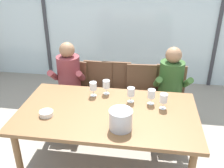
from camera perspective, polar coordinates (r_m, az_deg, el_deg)
ground at (r=3.97m, az=1.37°, el=-7.69°), size 14.00×14.00×0.00m
window_glass_panel at (r=4.82m, az=3.74°, el=15.21°), size 7.11×0.03×2.60m
window_mullion_left at (r=5.18m, az=-14.86°, el=15.21°), size 0.06×0.06×2.60m
window_mullion_right at (r=4.94m, az=23.10°, el=13.51°), size 0.06×0.06×2.60m
hillside_vineyard at (r=7.94m, az=5.61°, el=15.10°), size 13.11×2.40×1.40m
dining_table at (r=2.77m, az=-1.06°, el=-7.38°), size 1.91×1.07×0.76m
chair_near_curtain at (r=3.78m, az=-9.08°, el=-0.69°), size 0.49×0.49×0.90m
chair_left_of_center at (r=3.72m, az=-3.45°, el=-0.83°), size 0.46×0.46×0.90m
chair_center at (r=3.69m, az=0.78°, el=-1.01°), size 0.46×0.46×0.90m
chair_right_of_center at (r=3.62m, az=6.49°, el=-1.72°), size 0.47×0.47×0.90m
chair_near_window_right at (r=3.67m, az=12.74°, el=-1.88°), size 0.47×0.47×0.90m
person_maroon_top at (r=3.60m, az=-9.79°, el=0.91°), size 0.49×0.63×1.22m
person_olive_shirt at (r=3.45m, az=13.13°, el=-0.55°), size 0.49×0.63×1.22m
ice_bucket_primary at (r=2.41m, az=1.97°, el=-7.88°), size 0.23×0.23×0.20m
tasting_bowl at (r=2.73m, az=-14.50°, el=-6.39°), size 0.14×0.14×0.05m
wine_glass_by_left_taster at (r=2.77m, az=11.48°, el=-3.27°), size 0.08×0.08×0.17m
wine_glass_near_bucket at (r=2.98m, az=-4.24°, el=-0.60°), size 0.08×0.08×0.17m
wine_glass_center_pour at (r=2.85m, az=4.28°, el=-1.89°), size 0.08×0.08×0.17m
wine_glass_by_right_taster at (r=3.01m, az=-1.29°, el=-0.17°), size 0.08×0.08×0.17m
wine_glass_spare_empty at (r=2.83m, az=8.82°, el=-2.31°), size 0.08×0.08×0.17m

